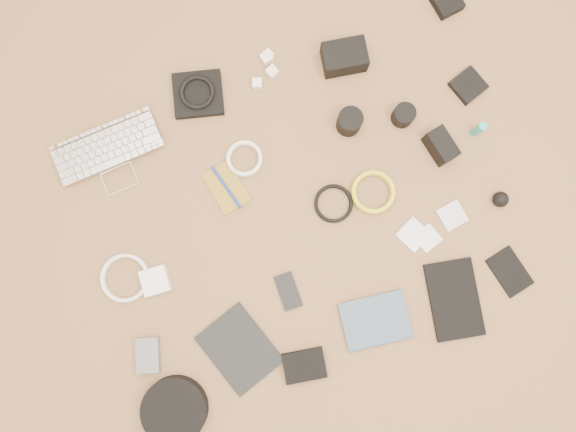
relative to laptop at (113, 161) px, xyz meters
name	(u,v)px	position (x,y,z in m)	size (l,w,h in m)	color
room_shell	(319,97)	(0.45, -0.39, 1.24)	(4.04, 4.04, 2.58)	#8C5F40
laptop	(113,161)	(0.00, 0.00, 0.00)	(0.33, 0.23, 0.03)	silver
headphone_pouch	(198,94)	(0.32, 0.10, 0.00)	(0.15, 0.14, 0.03)	black
headphones	(197,92)	(0.32, 0.10, 0.02)	(0.11, 0.11, 0.01)	black
charger_a	(268,56)	(0.57, 0.13, 0.00)	(0.03, 0.03, 0.03)	white
charger_b	(257,84)	(0.50, 0.06, 0.00)	(0.03, 0.03, 0.03)	white
charger_c	(267,58)	(0.56, 0.12, 0.00)	(0.03, 0.03, 0.03)	white
charger_d	(272,72)	(0.56, 0.07, 0.00)	(0.03, 0.03, 0.03)	white
dslr_camera	(344,57)	(0.78, 0.02, 0.03)	(0.13, 0.09, 0.08)	black
lens_pouch	(446,1)	(1.16, 0.07, 0.00)	(0.08, 0.09, 0.03)	black
notebook_olive	(227,188)	(0.29, -0.21, -0.01)	(0.09, 0.15, 0.01)	olive
pen_blue	(226,187)	(0.29, -0.21, 0.00)	(0.01, 0.01, 0.16)	#122999
cable_white_a	(245,159)	(0.38, -0.15, -0.01)	(0.11, 0.11, 0.01)	white
lens_a	(349,122)	(0.72, -0.17, 0.03)	(0.08, 0.08, 0.08)	black
lens_b	(403,115)	(0.88, -0.22, 0.02)	(0.07, 0.07, 0.06)	black
card_reader	(468,86)	(1.11, -0.20, 0.00)	(0.09, 0.09, 0.02)	black
power_brick	(155,281)	(-0.01, -0.39, 0.00)	(0.08, 0.08, 0.03)	white
cable_white_b	(126,278)	(-0.10, -0.35, -0.01)	(0.15, 0.15, 0.01)	white
cable_black	(333,204)	(0.58, -0.38, -0.01)	(0.12, 0.12, 0.01)	black
cable_yellow	(373,192)	(0.70, -0.40, -0.01)	(0.14, 0.14, 0.02)	yellow
flash	(441,146)	(0.94, -0.35, 0.03)	(0.06, 0.11, 0.08)	black
lens_cleaner	(478,129)	(1.07, -0.35, 0.03)	(0.02, 0.02, 0.09)	#1AA99D
battery_charger	(148,355)	(-0.11, -0.59, 0.00)	(0.07, 0.10, 0.03)	slate
tablet	(239,349)	(0.14, -0.68, -0.01)	(0.17, 0.22, 0.01)	black
phone	(288,291)	(0.35, -0.58, -0.01)	(0.06, 0.11, 0.01)	black
filter_case_left	(413,235)	(0.77, -0.57, -0.01)	(0.08, 0.08, 0.01)	silver
filter_case_mid	(428,238)	(0.80, -0.59, -0.01)	(0.07, 0.07, 0.01)	silver
filter_case_right	(452,216)	(0.90, -0.56, -0.01)	(0.07, 0.07, 0.01)	silver
air_blower	(501,199)	(1.05, -0.57, 0.01)	(0.05, 0.05, 0.05)	black
headphone_case	(175,410)	(-0.10, -0.77, 0.01)	(0.19, 0.19, 0.05)	black
drive_case	(304,365)	(0.30, -0.80, 0.00)	(0.12, 0.09, 0.03)	black
paperback	(382,345)	(0.54, -0.83, 0.00)	(0.15, 0.20, 0.02)	#3D5268
notebook_black_a	(454,299)	(0.80, -0.79, 0.00)	(0.15, 0.24, 0.02)	black
notebook_black_b	(510,272)	(0.99, -0.78, -0.01)	(0.09, 0.13, 0.01)	black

